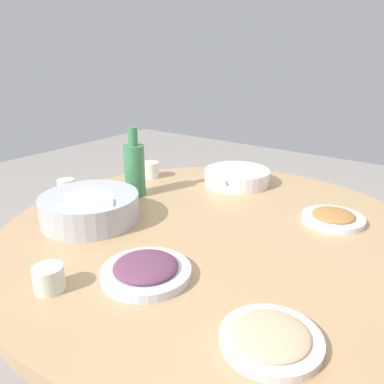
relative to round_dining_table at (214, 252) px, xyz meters
The scene contains 10 objects.
round_dining_table is the anchor object (origin of this frame).
rice_bowl 0.43m from the round_dining_table, 151.73° to the right, with size 0.31×0.31×0.10m.
soup_bowl 0.45m from the round_dining_table, 110.86° to the left, with size 0.27×0.29×0.06m.
dish_noodles 0.52m from the round_dining_table, 45.21° to the right, with size 0.20×0.20×0.03m.
dish_tofu_braise 0.40m from the round_dining_table, 42.71° to the left, with size 0.20×0.20×0.04m.
dish_eggplant 0.35m from the round_dining_table, 87.85° to the right, with size 0.22×0.22×0.05m.
green_bottle 0.45m from the round_dining_table, behind, with size 0.08×0.08×0.26m.
tea_cup_near 0.61m from the round_dining_table, 169.37° to the right, with size 0.06×0.06×0.07m, color silver.
tea_cup_far 0.58m from the round_dining_table, 152.49° to the left, with size 0.07×0.07×0.07m, color white.
tea_cup_side 0.53m from the round_dining_table, 104.61° to the right, with size 0.07×0.07×0.06m, color silver.
Camera 1 is at (0.58, -0.91, 1.29)m, focal length 35.61 mm.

